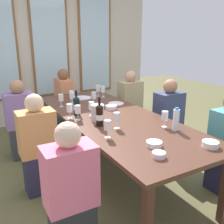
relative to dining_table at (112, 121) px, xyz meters
The scene contains 31 objects.
ground_plane 0.68m from the dining_table, ahead, with size 12.00×12.00×0.00m, color brown.
back_wall_with_windows 2.57m from the dining_table, 90.00° to the left, with size 4.27×0.10×2.90m.
dining_table is the anchor object (origin of this frame).
white_plate_0 1.03m from the dining_table, 87.46° to the left, with size 0.28×0.28×0.01m, color white.
white_plate_1 0.58m from the dining_table, 55.22° to the left, with size 0.22×0.22×0.01m, color white.
metal_pitcher 0.29m from the dining_table, 163.18° to the right, with size 0.16×0.16×0.19m.
wine_bottle_0 0.41m from the dining_table, 141.16° to the right, with size 0.08×0.08×0.31m.
wine_bottle_1 0.47m from the dining_table, 143.34° to the left, with size 0.08×0.08×0.31m.
tasting_bowl_0 0.31m from the dining_table, 63.49° to the left, with size 0.15×0.15×0.05m, color white.
tasting_bowl_1 1.23m from the dining_table, 75.27° to the right, with size 0.14×0.14×0.05m, color white.
tasting_bowl_2 0.95m from the dining_table, 96.31° to the right, with size 0.14×0.14×0.04m, color silver.
tasting_bowl_3 1.15m from the dining_table, 100.31° to the right, with size 0.11×0.11×0.04m, color white.
water_bottle 0.82m from the dining_table, 65.02° to the right, with size 0.06×0.06×0.24m.
wine_glass_0 0.70m from the dining_table, 123.14° to the right, with size 0.07×0.07×0.17m.
wine_glass_1 0.64m from the dining_table, 85.40° to the left, with size 0.07×0.07×0.17m.
wine_glass_2 0.69m from the dining_table, 63.76° to the right, with size 0.07×0.07×0.17m.
wine_glass_3 0.79m from the dining_table, 106.88° to the left, with size 0.07×0.07×0.17m.
wine_glass_4 1.08m from the dining_table, 72.78° to the left, with size 0.07×0.07×0.17m.
wine_glass_5 0.46m from the dining_table, 113.12° to the right, with size 0.07×0.07×0.17m.
wine_glass_6 1.01m from the dining_table, 69.08° to the left, with size 0.07×0.07×0.17m.
wine_glass_7 0.45m from the dining_table, behind, with size 0.07×0.07×0.17m.
wine_glass_8 0.83m from the dining_table, 119.29° to the left, with size 0.07×0.07×0.17m.
wine_glass_9 0.90m from the dining_table, 102.58° to the left, with size 0.07×0.07×0.17m.
wine_glass_10 0.53m from the dining_table, 160.29° to the left, with size 0.07×0.07×0.17m.
wine_glass_11 0.31m from the dining_table, 147.59° to the left, with size 0.07×0.07×0.17m.
seated_person_0 0.91m from the dining_table, behind, with size 0.38×0.24×1.11m.
seated_person_1 0.91m from the dining_table, ahead, with size 0.38×0.24×1.11m.
seated_person_2 1.34m from the dining_table, 132.81° to the right, with size 0.38×0.24×1.11m.
seated_person_4 1.34m from the dining_table, 132.52° to the left, with size 0.38×0.24×1.11m.
seated_person_5 1.34m from the dining_table, 47.40° to the left, with size 0.38×0.24×1.11m.
seated_person_6 1.76m from the dining_table, 90.00° to the left, with size 0.24×0.38×1.11m.
Camera 1 is at (-1.44, -2.57, 1.68)m, focal length 41.20 mm.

